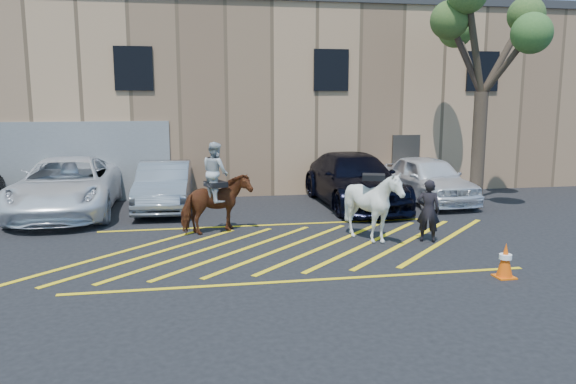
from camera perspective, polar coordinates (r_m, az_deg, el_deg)
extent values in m
plane|color=black|center=(14.05, -0.60, -5.39)|extent=(90.00, 90.00, 0.00)
imported|color=white|center=(18.89, -21.52, 0.55)|extent=(2.99, 6.34, 1.75)
imported|color=gray|center=(18.80, -12.43, 0.64)|extent=(1.86, 4.76, 1.54)
imported|color=black|center=(19.12, 6.75, 1.24)|extent=(2.56, 6.02, 1.73)
imported|color=white|center=(20.19, 14.04, 1.29)|extent=(2.19, 4.83, 1.61)
imported|color=black|center=(14.63, 14.06, -1.86)|extent=(0.69, 0.60, 1.60)
cube|color=tan|center=(25.47, -5.18, 9.31)|extent=(32.00, 10.00, 7.00)
cube|color=#2D2D30|center=(25.71, -5.31, 17.47)|extent=(32.20, 10.20, 0.30)
cube|color=black|center=(20.43, -15.42, 12.01)|extent=(1.30, 0.08, 1.50)
cube|color=black|center=(21.02, 4.40, 12.25)|extent=(1.30, 0.08, 1.50)
cube|color=black|center=(23.26, 19.16, 11.50)|extent=(1.30, 0.08, 1.50)
cube|color=#38332D|center=(22.10, 11.84, 2.85)|extent=(1.10, 0.08, 2.20)
cube|color=yellow|center=(13.71, -18.06, -6.23)|extent=(4.20, 4.20, 0.01)
cube|color=yellow|center=(13.61, -13.65, -6.15)|extent=(4.20, 4.20, 0.01)
cube|color=yellow|center=(13.58, -9.20, -6.03)|extent=(4.20, 4.20, 0.01)
cube|color=yellow|center=(13.63, -4.76, -5.88)|extent=(4.20, 4.20, 0.01)
cube|color=yellow|center=(13.76, -0.39, -5.69)|extent=(4.20, 4.20, 0.01)
cube|color=yellow|center=(13.97, 3.88, -5.47)|extent=(4.20, 4.20, 0.01)
cube|color=yellow|center=(14.26, 7.99, -5.24)|extent=(4.20, 4.20, 0.01)
cube|color=yellow|center=(14.61, 11.92, -4.99)|extent=(4.20, 4.20, 0.01)
cube|color=yellow|center=(15.03, 15.65, -4.73)|extent=(4.20, 4.20, 0.01)
cube|color=yellow|center=(16.16, -1.90, -3.37)|extent=(9.50, 0.12, 0.01)
cube|color=yellow|center=(11.41, 1.78, -8.97)|extent=(9.50, 0.12, 0.01)
imported|color=brown|center=(15.21, -7.31, -1.24)|extent=(2.06, 1.54, 1.58)
imported|color=#AEB3B9|center=(15.07, -7.38, 2.03)|extent=(0.88, 0.96, 1.61)
cube|color=black|center=(15.12, -7.36, 0.81)|extent=(0.65, 0.70, 0.14)
imported|color=white|center=(14.37, 8.63, -1.36)|extent=(1.96, 2.08, 1.86)
cube|color=black|center=(14.25, 8.70, 1.52)|extent=(0.68, 0.61, 0.14)
cube|color=#F15C09|center=(12.42, 21.11, -8.03)|extent=(0.39, 0.39, 0.03)
cone|color=#F45309|center=(12.32, 21.21, -6.41)|extent=(0.32, 0.32, 0.70)
cylinder|color=white|center=(12.30, 21.23, -6.14)|extent=(0.25, 0.25, 0.10)
cylinder|color=#483C2B|center=(19.41, 18.77, 4.00)|extent=(0.44, 0.44, 3.80)
cylinder|color=#413327|center=(19.89, 21.09, 12.86)|extent=(1.76, 0.51, 2.68)
cylinder|color=#49392C|center=(20.09, 17.83, 12.52)|extent=(0.33, 1.88, 2.34)
cylinder|color=#47352B|center=(19.08, 17.61, 12.84)|extent=(1.40, 0.20, 2.39)
cylinder|color=#473C2B|center=(18.90, 21.22, 11.90)|extent=(0.78, 1.62, 1.96)
cylinder|color=#483C2B|center=(18.93, 18.44, 13.91)|extent=(1.16, 0.77, 3.11)
sphere|color=#536D2F|center=(20.53, 23.05, 16.19)|extent=(1.20, 1.20, 1.20)
sphere|color=#477431|center=(20.91, 16.67, 15.49)|extent=(1.20, 1.20, 1.20)
sphere|color=#4A6129|center=(18.92, 16.09, 16.44)|extent=(1.20, 1.20, 1.20)
sphere|color=#416E2F|center=(18.53, 23.52, 14.58)|extent=(1.20, 1.20, 1.20)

